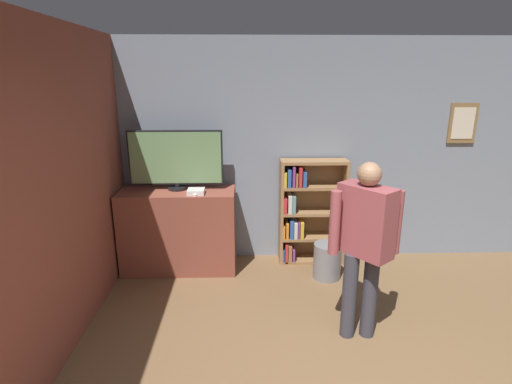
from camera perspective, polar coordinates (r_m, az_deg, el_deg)
wall_back at (r=4.97m, az=8.47°, el=5.58°), size 6.68×0.09×2.70m
wall_side_brick at (r=3.69m, az=-25.80°, el=0.33°), size 0.06×4.68×2.70m
tv_ledge at (r=4.85m, az=-10.95°, el=-5.41°), size 1.33×0.53×0.98m
television at (r=4.68m, az=-11.37°, el=4.61°), size 1.08×0.22×0.69m
game_console at (r=4.54m, az=-8.56°, el=0.07°), size 0.19×0.18×0.05m
remote_loose at (r=4.49m, az=-8.30°, el=-0.30°), size 0.10×0.14×0.02m
bookshelf at (r=4.95m, az=7.15°, el=-2.82°), size 0.80×0.28×1.30m
person at (r=3.50m, az=15.22°, el=-6.32°), size 0.61×0.50×1.60m
waste_bin at (r=4.74m, az=10.13°, el=-9.66°), size 0.32×0.32×0.41m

